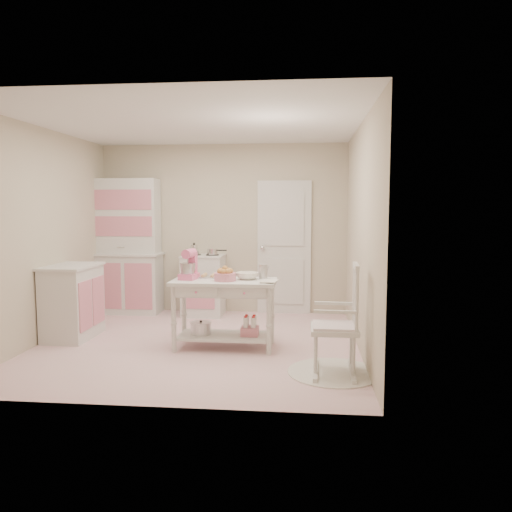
{
  "coord_description": "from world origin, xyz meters",
  "views": [
    {
      "loc": [
        1.27,
        -5.77,
        1.65
      ],
      "look_at": [
        0.66,
        0.38,
        1.03
      ],
      "focal_mm": 35.0,
      "sensor_mm": 36.0,
      "label": 1
    }
  ],
  "objects_px": {
    "hutch": "(127,246)",
    "base_cabinet": "(73,301)",
    "stove": "(204,285)",
    "work_table": "(224,314)",
    "bread_basket": "(225,277)",
    "rocking_chair": "(334,318)",
    "stand_mixer": "(189,265)"
  },
  "relations": [
    {
      "from": "hutch",
      "to": "base_cabinet",
      "type": "bearing_deg",
      "value": -96.32
    },
    {
      "from": "stove",
      "to": "hutch",
      "type": "bearing_deg",
      "value": 177.61
    },
    {
      "from": "stove",
      "to": "work_table",
      "type": "distance_m",
      "value": 1.83
    },
    {
      "from": "hutch",
      "to": "work_table",
      "type": "height_order",
      "value": "hutch"
    },
    {
      "from": "base_cabinet",
      "to": "bread_basket",
      "type": "bearing_deg",
      "value": -8.86
    },
    {
      "from": "rocking_chair",
      "to": "work_table",
      "type": "distance_m",
      "value": 1.46
    },
    {
      "from": "stove",
      "to": "work_table",
      "type": "height_order",
      "value": "stove"
    },
    {
      "from": "hutch",
      "to": "base_cabinet",
      "type": "xyz_separation_m",
      "value": [
        -0.17,
        -1.52,
        -0.58
      ]
    },
    {
      "from": "stove",
      "to": "rocking_chair",
      "type": "height_order",
      "value": "rocking_chair"
    },
    {
      "from": "stove",
      "to": "base_cabinet",
      "type": "xyz_separation_m",
      "value": [
        -1.37,
        -1.47,
        0.0
      ]
    },
    {
      "from": "hutch",
      "to": "stand_mixer",
      "type": "distance_m",
      "value": 2.24
    },
    {
      "from": "stove",
      "to": "stand_mixer",
      "type": "height_order",
      "value": "stand_mixer"
    },
    {
      "from": "work_table",
      "to": "stand_mixer",
      "type": "height_order",
      "value": "stand_mixer"
    },
    {
      "from": "stand_mixer",
      "to": "hutch",
      "type": "bearing_deg",
      "value": 137.86
    },
    {
      "from": "rocking_chair",
      "to": "bread_basket",
      "type": "relative_size",
      "value": 4.4
    },
    {
      "from": "stove",
      "to": "stand_mixer",
      "type": "relative_size",
      "value": 2.71
    },
    {
      "from": "work_table",
      "to": "stand_mixer",
      "type": "bearing_deg",
      "value": 177.27
    },
    {
      "from": "stove",
      "to": "work_table",
      "type": "xyz_separation_m",
      "value": [
        0.6,
        -1.73,
        -0.06
      ]
    },
    {
      "from": "base_cabinet",
      "to": "hutch",
      "type": "bearing_deg",
      "value": 83.68
    },
    {
      "from": "base_cabinet",
      "to": "bread_basket",
      "type": "relative_size",
      "value": 3.68
    },
    {
      "from": "bread_basket",
      "to": "stand_mixer",
      "type": "bearing_deg",
      "value": 170.96
    },
    {
      "from": "hutch",
      "to": "stove",
      "type": "bearing_deg",
      "value": -2.39
    },
    {
      "from": "base_cabinet",
      "to": "work_table",
      "type": "relative_size",
      "value": 0.77
    },
    {
      "from": "base_cabinet",
      "to": "rocking_chair",
      "type": "distance_m",
      "value": 3.36
    },
    {
      "from": "work_table",
      "to": "rocking_chair",
      "type": "bearing_deg",
      "value": -32.37
    },
    {
      "from": "work_table",
      "to": "stand_mixer",
      "type": "xyz_separation_m",
      "value": [
        -0.42,
        0.02,
        0.57
      ]
    },
    {
      "from": "hutch",
      "to": "stand_mixer",
      "type": "bearing_deg",
      "value": -51.88
    },
    {
      "from": "rocking_chair",
      "to": "stand_mixer",
      "type": "height_order",
      "value": "stand_mixer"
    },
    {
      "from": "hutch",
      "to": "stove",
      "type": "xyz_separation_m",
      "value": [
        1.2,
        -0.05,
        -0.58
      ]
    },
    {
      "from": "work_table",
      "to": "bread_basket",
      "type": "distance_m",
      "value": 0.45
    },
    {
      "from": "stand_mixer",
      "to": "bread_basket",
      "type": "relative_size",
      "value": 1.36
    },
    {
      "from": "work_table",
      "to": "bread_basket",
      "type": "bearing_deg",
      "value": -68.2
    }
  ]
}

